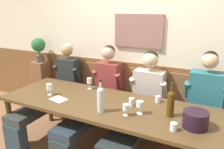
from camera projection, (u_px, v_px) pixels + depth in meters
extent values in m
cube|color=beige|center=(135.00, 37.00, 3.32)|extent=(6.80, 0.08, 2.80)
cube|color=#895F57|center=(138.00, 31.00, 3.21)|extent=(0.74, 0.04, 0.48)
cube|color=brown|center=(133.00, 94.00, 3.54)|extent=(6.80, 0.03, 1.01)
cube|color=brown|center=(127.00, 115.00, 3.43)|extent=(2.92, 0.42, 0.44)
cube|color=brown|center=(127.00, 101.00, 3.35)|extent=(2.86, 0.39, 0.05)
cube|color=brown|center=(132.00, 82.00, 3.44)|extent=(2.92, 0.04, 0.45)
cube|color=#4E381F|center=(104.00, 104.00, 2.66)|extent=(2.62, 0.91, 0.04)
cylinder|color=#4E381A|center=(10.00, 122.00, 2.97)|extent=(0.07, 0.07, 0.69)
cylinder|color=#4A371A|center=(50.00, 102.00, 3.63)|extent=(0.07, 0.07, 0.69)
cylinder|color=#523819|center=(213.00, 140.00, 2.57)|extent=(0.07, 0.07, 0.69)
cube|color=#253640|center=(16.00, 138.00, 2.89)|extent=(0.28, 0.14, 0.38)
cube|color=#2E3635|center=(44.00, 105.00, 3.28)|extent=(0.31, 1.19, 0.11)
cube|color=#212628|center=(69.00, 74.00, 3.73)|extent=(0.37, 0.21, 0.53)
sphere|color=#A98157|center=(67.00, 50.00, 3.60)|extent=(0.19, 0.19, 0.19)
sphere|color=silver|center=(68.00, 48.00, 3.62)|extent=(0.18, 0.18, 0.18)
cylinder|color=#212628|center=(58.00, 72.00, 3.77)|extent=(0.08, 0.20, 0.27)
cylinder|color=#212628|center=(77.00, 75.00, 3.60)|extent=(0.08, 0.20, 0.27)
cube|color=#273340|center=(87.00, 116.00, 2.95)|extent=(0.30, 1.18, 0.11)
cube|color=maroon|center=(109.00, 80.00, 3.40)|extent=(0.36, 0.23, 0.54)
sphere|color=tan|center=(108.00, 53.00, 3.27)|extent=(0.20, 0.20, 0.20)
sphere|color=black|center=(109.00, 51.00, 3.29)|extent=(0.18, 0.18, 0.18)
cylinder|color=maroon|center=(97.00, 77.00, 3.44)|extent=(0.08, 0.20, 0.27)
cylinder|color=maroon|center=(119.00, 81.00, 3.27)|extent=(0.08, 0.20, 0.27)
cube|color=#273034|center=(132.00, 127.00, 2.68)|extent=(0.35, 1.19, 0.11)
cube|color=#B7A9A1|center=(149.00, 88.00, 3.13)|extent=(0.42, 0.22, 0.50)
sphere|color=#D4B491|center=(150.00, 60.00, 3.01)|extent=(0.21, 0.21, 0.21)
sphere|color=black|center=(151.00, 58.00, 3.02)|extent=(0.20, 0.20, 0.20)
cylinder|color=#B7A9A1|center=(133.00, 85.00, 3.18)|extent=(0.08, 0.20, 0.27)
cylinder|color=#B7A9A1|center=(164.00, 90.00, 2.99)|extent=(0.08, 0.20, 0.27)
cube|color=#342635|center=(197.00, 143.00, 2.36)|extent=(0.35, 1.18, 0.11)
cube|color=#24616F|center=(206.00, 94.00, 2.80)|extent=(0.41, 0.24, 0.57)
sphere|color=tan|center=(210.00, 61.00, 2.67)|extent=(0.20, 0.20, 0.20)
sphere|color=black|center=(210.00, 58.00, 2.68)|extent=(0.18, 0.18, 0.18)
cylinder|color=#24616F|center=(187.00, 90.00, 2.85)|extent=(0.08, 0.20, 0.27)
cylinder|color=black|center=(195.00, 120.00, 2.08)|extent=(0.24, 0.24, 0.16)
cylinder|color=#B1C6C6|center=(101.00, 102.00, 2.40)|extent=(0.08, 0.08, 0.23)
sphere|color=#B1C6C6|center=(100.00, 91.00, 2.36)|extent=(0.08, 0.08, 0.08)
cylinder|color=#B1C6C6|center=(100.00, 86.00, 2.34)|extent=(0.03, 0.03, 0.10)
cylinder|color=black|center=(100.00, 81.00, 2.32)|extent=(0.03, 0.03, 0.02)
cylinder|color=#472F09|center=(170.00, 106.00, 2.29)|extent=(0.08, 0.08, 0.23)
sphere|color=#472F09|center=(171.00, 95.00, 2.26)|extent=(0.08, 0.08, 0.08)
cylinder|color=#472F09|center=(172.00, 90.00, 2.24)|extent=(0.03, 0.03, 0.10)
cylinder|color=black|center=(172.00, 84.00, 2.22)|extent=(0.03, 0.03, 0.02)
cylinder|color=silver|center=(139.00, 114.00, 2.38)|extent=(0.07, 0.07, 0.00)
cylinder|color=silver|center=(140.00, 110.00, 2.36)|extent=(0.01, 0.01, 0.08)
cylinder|color=silver|center=(140.00, 104.00, 2.34)|extent=(0.08, 0.08, 0.06)
cylinder|color=#F3E781|center=(140.00, 106.00, 2.35)|extent=(0.07, 0.07, 0.02)
cylinder|color=silver|center=(126.00, 115.00, 2.34)|extent=(0.06, 0.06, 0.00)
cylinder|color=silver|center=(126.00, 112.00, 2.33)|extent=(0.01, 0.01, 0.06)
cylinder|color=silver|center=(126.00, 107.00, 2.31)|extent=(0.07, 0.07, 0.07)
cylinder|color=#E4DF7B|center=(126.00, 109.00, 2.32)|extent=(0.06, 0.06, 0.02)
cylinder|color=silver|center=(50.00, 95.00, 2.89)|extent=(0.06, 0.06, 0.00)
cylinder|color=silver|center=(50.00, 92.00, 2.88)|extent=(0.01, 0.01, 0.07)
cylinder|color=silver|center=(49.00, 87.00, 2.86)|extent=(0.07, 0.07, 0.08)
cylinder|color=silver|center=(90.00, 89.00, 3.10)|extent=(0.06, 0.06, 0.00)
cylinder|color=silver|center=(89.00, 86.00, 3.09)|extent=(0.01, 0.01, 0.08)
cylinder|color=silver|center=(89.00, 81.00, 3.07)|extent=(0.07, 0.07, 0.08)
cylinder|color=#EFE17A|center=(89.00, 83.00, 3.07)|extent=(0.06, 0.06, 0.02)
cylinder|color=silver|center=(132.00, 102.00, 2.55)|extent=(0.07, 0.07, 0.10)
cylinder|color=silver|center=(174.00, 127.00, 2.04)|extent=(0.07, 0.07, 0.08)
cylinder|color=silver|center=(158.00, 99.00, 2.66)|extent=(0.06, 0.06, 0.08)
cube|color=white|center=(59.00, 99.00, 2.75)|extent=(0.24, 0.19, 0.00)
cube|color=brown|center=(42.00, 84.00, 4.16)|extent=(0.28, 0.28, 0.88)
cylinder|color=#504740|center=(40.00, 58.00, 4.01)|extent=(0.15, 0.15, 0.12)
cylinder|color=brown|center=(39.00, 53.00, 3.98)|extent=(0.02, 0.02, 0.09)
sphere|color=#2A6538|center=(38.00, 45.00, 3.94)|extent=(0.25, 0.25, 0.25)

